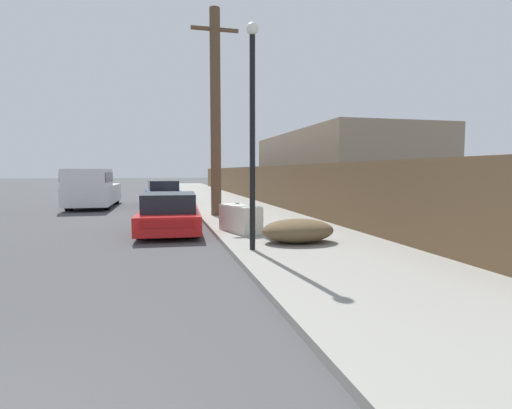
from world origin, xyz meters
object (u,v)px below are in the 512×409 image
at_px(parked_sports_car_red, 170,214).
at_px(street_lamp, 252,121).
at_px(discarded_fridge, 240,218).
at_px(brush_pile, 298,231).
at_px(pickup_truck, 92,189).
at_px(car_parked_mid, 163,194).
at_px(utility_pole, 215,112).

bearing_deg(parked_sports_car_red, street_lamp, -64.21).
xyz_separation_m(discarded_fridge, brush_pile, (1.02, -2.01, -0.09)).
xyz_separation_m(pickup_truck, brush_pile, (6.48, -12.13, -0.56)).
bearing_deg(brush_pile, parked_sports_car_red, 131.23).
relative_size(discarded_fridge, pickup_truck, 0.29).
bearing_deg(car_parked_mid, parked_sports_car_red, -93.00).
bearing_deg(car_parked_mid, brush_pile, -80.51).
relative_size(parked_sports_car_red, street_lamp, 0.96).
bearing_deg(brush_pile, pickup_truck, 118.11).
relative_size(car_parked_mid, brush_pile, 2.42).
relative_size(parked_sports_car_red, car_parked_mid, 1.07).
height_order(pickup_truck, brush_pile, pickup_truck).
bearing_deg(utility_pole, car_parked_mid, 106.39).
relative_size(discarded_fridge, utility_pole, 0.21).
height_order(pickup_truck, utility_pole, utility_pole).
bearing_deg(street_lamp, brush_pile, 26.50).
height_order(car_parked_mid, street_lamp, street_lamp).
bearing_deg(street_lamp, discarded_fridge, 84.47).
bearing_deg(car_parked_mid, pickup_truck, -168.47).
relative_size(parked_sports_car_red, brush_pile, 2.60).
height_order(parked_sports_car_red, car_parked_mid, car_parked_mid).
bearing_deg(discarded_fridge, street_lamp, -112.22).
bearing_deg(pickup_truck, discarded_fridge, 119.36).
relative_size(discarded_fridge, car_parked_mid, 0.39).
distance_m(car_parked_mid, utility_pole, 7.77).
xyz_separation_m(utility_pole, street_lamp, (-0.19, -7.03, -1.19)).
bearing_deg(parked_sports_car_red, car_parked_mid, 93.79).
bearing_deg(pickup_truck, street_lamp, 113.19).
bearing_deg(discarded_fridge, parked_sports_car_red, 128.36).
relative_size(car_parked_mid, pickup_truck, 0.75).
height_order(discarded_fridge, brush_pile, discarded_fridge).
height_order(discarded_fridge, car_parked_mid, car_parked_mid).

